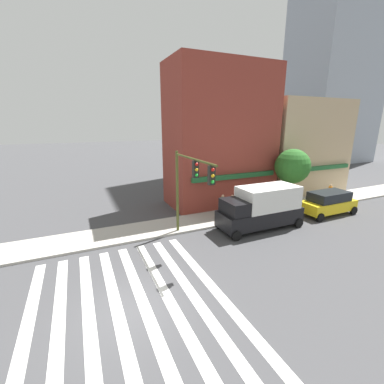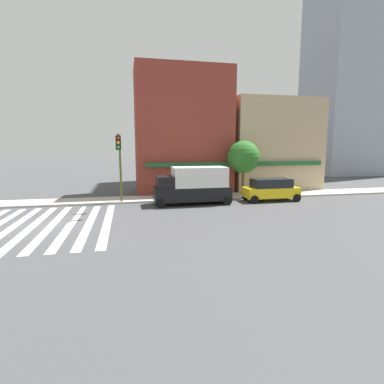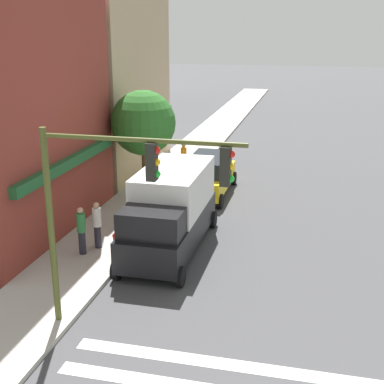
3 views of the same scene
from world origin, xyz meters
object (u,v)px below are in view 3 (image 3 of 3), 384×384
(pedestrian_white_shirt, at_px, (97,224))
(pedestrian_orange_vest, at_px, (184,159))
(traffic_signal, at_px, (120,190))
(suv_yellow, at_px, (209,174))
(fire_hydrant, at_px, (116,242))
(pedestrian_green_top, at_px, (81,230))
(box_truck_black, at_px, (170,209))
(street_tree, at_px, (143,123))

(pedestrian_white_shirt, height_order, pedestrian_orange_vest, same)
(traffic_signal, bearing_deg, pedestrian_orange_vest, 8.37)
(suv_yellow, height_order, fire_hydrant, suv_yellow)
(pedestrian_green_top, bearing_deg, box_truck_black, -139.12)
(suv_yellow, height_order, pedestrian_green_top, suv_yellow)
(pedestrian_white_shirt, distance_m, street_tree, 6.77)
(pedestrian_white_shirt, bearing_deg, suv_yellow, 57.95)
(pedestrian_white_shirt, bearing_deg, pedestrian_green_top, -129.47)
(street_tree, bearing_deg, pedestrian_orange_vest, -12.15)
(box_truck_black, relative_size, fire_hydrant, 7.37)
(pedestrian_white_shirt, relative_size, fire_hydrant, 2.10)
(suv_yellow, xyz_separation_m, pedestrian_green_top, (-8.38, 2.91, 0.04))
(suv_yellow, distance_m, fire_hydrant, 8.35)
(fire_hydrant, distance_m, street_tree, 7.44)
(pedestrian_white_shirt, distance_m, fire_hydrant, 1.09)
(box_truck_black, bearing_deg, pedestrian_orange_vest, 11.34)
(suv_yellow, bearing_deg, pedestrian_orange_vest, 36.84)
(box_truck_black, relative_size, street_tree, 1.22)
(suv_yellow, bearing_deg, traffic_signal, -178.33)
(pedestrian_green_top, bearing_deg, pedestrian_orange_vest, -80.79)
(pedestrian_orange_vest, bearing_deg, traffic_signal, -152.98)
(pedestrian_orange_vest, distance_m, fire_hydrant, 10.76)
(pedestrian_green_top, distance_m, fire_hydrant, 1.31)
(pedestrian_orange_vest, bearing_deg, street_tree, -173.50)
(pedestrian_orange_vest, bearing_deg, fire_hydrant, -160.17)
(box_truck_black, bearing_deg, traffic_signal, -176.85)
(fire_hydrant, bearing_deg, street_tree, 9.36)
(pedestrian_green_top, distance_m, street_tree, 7.38)
(traffic_signal, height_order, pedestrian_white_shirt, traffic_signal)
(suv_yellow, bearing_deg, fire_hydrant, 168.44)
(pedestrian_orange_vest, xyz_separation_m, fire_hydrant, (-10.75, -0.22, -0.46))
(pedestrian_green_top, bearing_deg, pedestrian_white_shirt, -101.59)
(pedestrian_white_shirt, xyz_separation_m, fire_hydrant, (-0.44, -0.89, -0.46))
(pedestrian_white_shirt, bearing_deg, fire_hydrant, -40.11)
(pedestrian_orange_vest, bearing_deg, suv_yellow, -124.72)
(traffic_signal, relative_size, fire_hydrant, 6.70)
(traffic_signal, distance_m, box_truck_black, 6.30)
(box_truck_black, relative_size, pedestrian_green_top, 3.50)
(suv_yellow, xyz_separation_m, pedestrian_orange_vest, (2.58, 1.92, 0.04))
(pedestrian_white_shirt, xyz_separation_m, street_tree, (6.23, 0.21, 2.64))
(traffic_signal, distance_m, suv_yellow, 13.06)
(pedestrian_orange_vest, bearing_deg, box_truck_black, -149.93)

